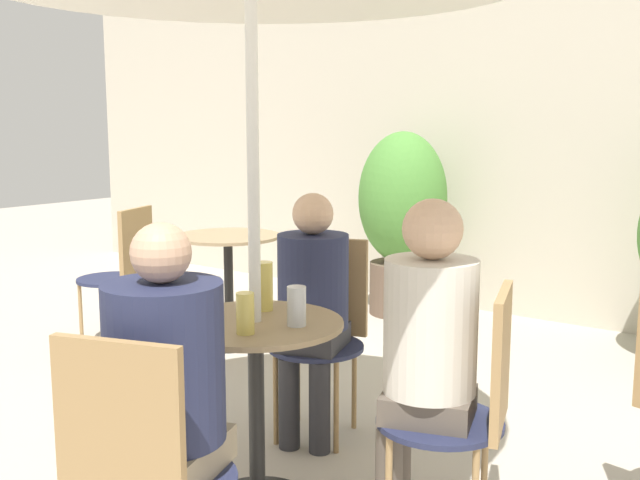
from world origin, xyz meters
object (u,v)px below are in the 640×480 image
object	(u,v)px
bistro_chair_2	(323,319)
bistro_chair_5	(124,264)
seated_person_0	(168,387)
potted_plant_0	(402,214)
seated_person_1	(426,340)
bistro_chair_1	(471,396)
cafe_table_near	(256,378)
seated_person_2	(312,296)
cafe_table_far	(228,266)
beer_glass_3	(297,306)
beer_glass_0	(264,286)
beer_glass_2	(245,313)
beer_glass_1	(214,298)
bistro_chair_0	(140,462)

from	to	relation	value
bistro_chair_2	bistro_chair_5	world-z (taller)	same
seated_person_0	potted_plant_0	xyz separation A→B (m)	(-1.23, 3.45, 0.07)
seated_person_1	bistro_chair_1	bearing A→B (deg)	90.00
cafe_table_near	bistro_chair_2	world-z (taller)	bistro_chair_2
seated_person_0	potted_plant_0	world-z (taller)	potted_plant_0
bistro_chair_1	seated_person_1	bearing A→B (deg)	-90.00
bistro_chair_5	seated_person_2	bearing A→B (deg)	56.03
cafe_table_far	beer_glass_3	bearing A→B (deg)	-40.39
cafe_table_near	beer_glass_0	distance (m)	0.35
cafe_table_near	beer_glass_2	world-z (taller)	beer_glass_2
cafe_table_far	bistro_chair_2	world-z (taller)	bistro_chair_2
cafe_table_near	beer_glass_3	bearing A→B (deg)	14.99
seated_person_0	seated_person_1	size ratio (longest dim) A/B	0.98
cafe_table_near	beer_glass_3	world-z (taller)	beer_glass_3
seated_person_0	beer_glass_1	xyz separation A→B (m)	(-0.35, 0.55, 0.11)
bistro_chair_1	seated_person_2	distance (m)	1.02
seated_person_2	cafe_table_near	bearing A→B (deg)	-90.00
cafe_table_far	potted_plant_0	xyz separation A→B (m)	(0.50, 1.36, 0.25)
beer_glass_1	seated_person_0	bearing A→B (deg)	-57.51
cafe_table_near	beer_glass_0	size ratio (longest dim) A/B	3.84
cafe_table_far	beer_glass_2	bearing A→B (deg)	-45.18
bistro_chair_5	bistro_chair_0	bearing A→B (deg)	32.04
seated_person_1	potted_plant_0	bearing A→B (deg)	-166.11
bistro_chair_1	beer_glass_1	bearing A→B (deg)	-89.74
seated_person_2	beer_glass_2	distance (m)	0.80
beer_glass_0	bistro_chair_5	bearing A→B (deg)	154.87
bistro_chair_1	beer_glass_0	xyz separation A→B (m)	(-0.83, -0.10, 0.29)
seated_person_2	beer_glass_3	size ratio (longest dim) A/B	7.98
beer_glass_3	potted_plant_0	size ratio (longest dim) A/B	0.10
bistro_chair_2	seated_person_1	distance (m)	1.03
beer_glass_1	beer_glass_3	distance (m)	0.33
beer_glass_1	beer_glass_2	xyz separation A→B (m)	(0.24, -0.09, -0.00)
beer_glass_0	bistro_chair_1	bearing A→B (deg)	6.60
bistro_chair_2	bistro_chair_5	xyz separation A→B (m)	(-1.84, 0.33, 0.00)
cafe_table_near	seated_person_0	distance (m)	0.66
bistro_chair_2	beer_glass_3	bearing A→B (deg)	-78.31
seated_person_2	beer_glass_2	xyz separation A→B (m)	(0.27, -0.74, 0.12)
cafe_table_far	beer_glass_2	xyz separation A→B (m)	(1.62, -1.63, 0.28)
seated_person_0	seated_person_1	world-z (taller)	seated_person_1
seated_person_0	seated_person_1	bearing A→B (deg)	-135.08
bistro_chair_0	bistro_chair_5	distance (m)	2.95
bistro_chair_1	bistro_chair_2	size ratio (longest dim) A/B	1.00
cafe_table_far	seated_person_0	xyz separation A→B (m)	(1.73, -2.09, 0.17)
cafe_table_near	bistro_chair_0	xyz separation A→B (m)	(0.24, -0.75, 0.03)
cafe_table_far	seated_person_0	size ratio (longest dim) A/B	0.62
cafe_table_far	bistro_chair_2	bearing A→B (deg)	-29.62
beer_glass_1	beer_glass_3	world-z (taller)	beer_glass_1
cafe_table_near	beer_glass_3	size ratio (longest dim) A/B	5.08
bistro_chair_5	seated_person_2	world-z (taller)	seated_person_2
seated_person_2	potted_plant_0	size ratio (longest dim) A/B	0.83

